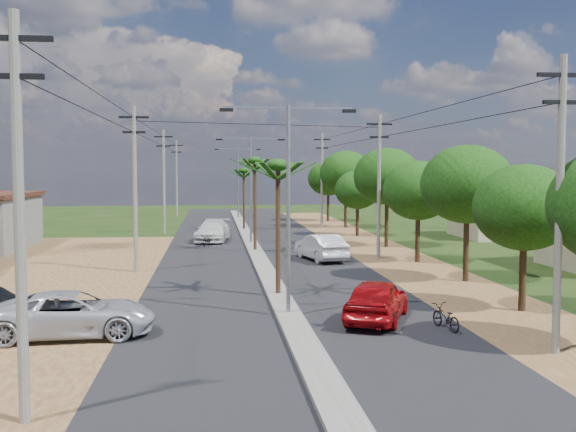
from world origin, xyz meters
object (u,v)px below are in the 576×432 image
car_silver_mid (321,248)px  car_parked_silver (73,315)px  car_red_near (377,301)px  car_white_far (213,231)px  moto_rider_east (446,318)px  roadside_sign (72,310)px

car_silver_mid → car_parked_silver: car_silver_mid is taller
car_red_near → car_white_far: size_ratio=0.83×
car_white_far → car_parked_silver: (-4.68, -29.36, -0.05)m
car_parked_silver → car_silver_mid: bearing=-35.9°
car_white_far → moto_rider_east: bearing=-66.1°
car_white_far → car_red_near: bearing=-69.3°
car_silver_mid → car_white_far: size_ratio=0.88×
moto_rider_east → car_white_far: bearing=-87.2°
roadside_sign → car_silver_mid: bearing=45.6°
car_red_near → car_silver_mid: size_ratio=0.94×
car_silver_mid → moto_rider_east: bearing=81.6°
car_silver_mid → roadside_sign: bearing=39.5°
car_parked_silver → moto_rider_east: car_parked_silver is taller
car_white_far → car_parked_silver: bearing=-90.2°
car_parked_silver → moto_rider_east: size_ratio=3.27×
car_red_near → moto_rider_east: car_red_near is taller
car_silver_mid → roadside_sign: size_ratio=4.43×
car_silver_mid → car_parked_silver: bearing=44.5°
car_silver_mid → roadside_sign: car_silver_mid is taller
car_parked_silver → roadside_sign: size_ratio=4.89×
car_red_near → car_silver_mid: bearing=-68.3°
car_red_near → moto_rider_east: size_ratio=2.79×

